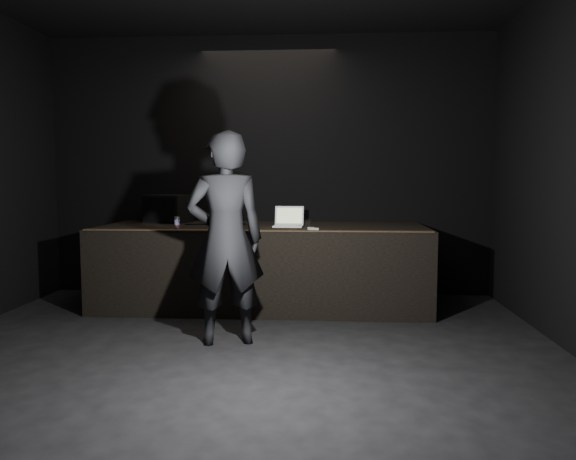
# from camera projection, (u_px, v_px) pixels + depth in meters

# --- Properties ---
(ground) EXTENTS (7.00, 7.00, 0.00)m
(ground) POSITION_uv_depth(u_px,v_px,m) (224.00, 384.00, 4.33)
(ground) COLOR black
(ground) RESTS_ON ground
(room_walls) EXTENTS (6.10, 7.10, 3.52)m
(room_walls) POSITION_uv_depth(u_px,v_px,m) (221.00, 119.00, 4.15)
(room_walls) COLOR black
(room_walls) RESTS_ON ground
(stage_riser) EXTENTS (4.00, 1.50, 1.00)m
(stage_riser) POSITION_uv_depth(u_px,v_px,m) (263.00, 266.00, 7.00)
(stage_riser) COLOR black
(stage_riser) RESTS_ON ground
(riser_lip) EXTENTS (3.92, 0.10, 0.01)m
(riser_lip) POSITION_uv_depth(u_px,v_px,m) (256.00, 230.00, 6.25)
(riser_lip) COLOR brown
(riser_lip) RESTS_ON stage_riser
(stage_monitor) EXTENTS (0.64, 0.55, 0.37)m
(stage_monitor) POSITION_uv_depth(u_px,v_px,m) (168.00, 209.00, 7.46)
(stage_monitor) COLOR black
(stage_monitor) RESTS_ON stage_riser
(cable) EXTENTS (0.88, 0.16, 0.02)m
(cable) POSITION_uv_depth(u_px,v_px,m) (220.00, 224.00, 7.12)
(cable) COLOR black
(cable) RESTS_ON stage_riser
(laptop) EXTENTS (0.36, 0.33, 0.24)m
(laptop) POSITION_uv_depth(u_px,v_px,m) (289.00, 221.00, 6.84)
(laptop) COLOR white
(laptop) RESTS_ON stage_riser
(beer_can) EXTENTS (0.06, 0.06, 0.15)m
(beer_can) POSITION_uv_depth(u_px,v_px,m) (177.00, 223.00, 6.47)
(beer_can) COLOR silver
(beer_can) RESTS_ON stage_riser
(plastic_cup) EXTENTS (0.07, 0.07, 0.09)m
(plastic_cup) POSITION_uv_depth(u_px,v_px,m) (308.00, 223.00, 6.83)
(plastic_cup) COLOR white
(plastic_cup) RESTS_ON stage_riser
(wii_remote) EXTENTS (0.13, 0.16, 0.03)m
(wii_remote) POSITION_uv_depth(u_px,v_px,m) (313.00, 229.00, 6.34)
(wii_remote) COLOR silver
(wii_remote) RESTS_ON stage_riser
(person) EXTENTS (0.84, 0.66, 2.02)m
(person) POSITION_uv_depth(u_px,v_px,m) (225.00, 239.00, 5.33)
(person) COLOR black
(person) RESTS_ON ground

